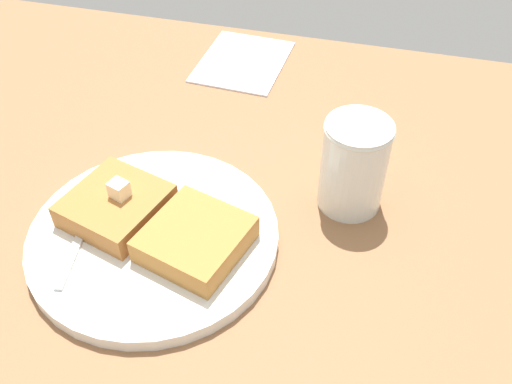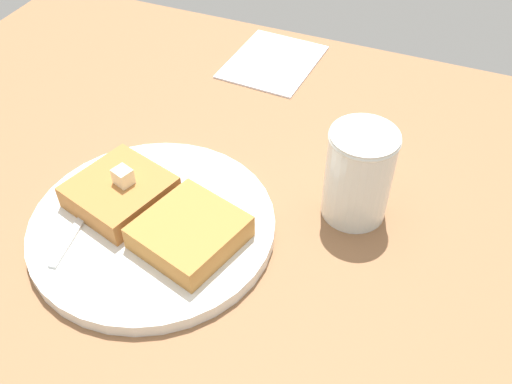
# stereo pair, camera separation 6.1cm
# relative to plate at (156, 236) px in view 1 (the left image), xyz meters

# --- Properties ---
(table_surface) EXTENTS (0.97, 0.97, 0.03)m
(table_surface) POSITION_rel_plate_xyz_m (-0.00, -0.01, -0.02)
(table_surface) COLOR brown
(table_surface) RESTS_ON ground
(plate) EXTENTS (0.27, 0.27, 0.02)m
(plate) POSITION_rel_plate_xyz_m (0.00, 0.00, 0.00)
(plate) COLOR silver
(plate) RESTS_ON table_surface
(toast_slice_left) EXTENTS (0.12, 0.12, 0.03)m
(toast_slice_left) POSITION_rel_plate_xyz_m (-0.05, 0.01, 0.02)
(toast_slice_left) COLOR #AA6B34
(toast_slice_left) RESTS_ON plate
(toast_slice_middle) EXTENTS (0.12, 0.12, 0.03)m
(toast_slice_middle) POSITION_rel_plate_xyz_m (0.05, -0.01, 0.02)
(toast_slice_middle) COLOR #AF7637
(toast_slice_middle) RESTS_ON plate
(butter_pat_primary) EXTENTS (0.02, 0.02, 0.02)m
(butter_pat_primary) POSITION_rel_plate_xyz_m (-0.04, 0.02, 0.04)
(butter_pat_primary) COLOR beige
(butter_pat_primary) RESTS_ON toast_slice_left
(fork) EXTENTS (0.04, 0.16, 0.00)m
(fork) POSITION_rel_plate_xyz_m (-0.08, -0.01, 0.01)
(fork) COLOR silver
(fork) RESTS_ON plate
(syrup_jar) EXTENTS (0.07, 0.07, 0.11)m
(syrup_jar) POSITION_rel_plate_xyz_m (0.19, 0.11, 0.04)
(syrup_jar) COLOR #4A1B06
(syrup_jar) RESTS_ON table_surface
(napkin) EXTENTS (0.13, 0.16, 0.00)m
(napkin) POSITION_rel_plate_xyz_m (-0.01, 0.37, -0.01)
(napkin) COLOR white
(napkin) RESTS_ON table_surface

